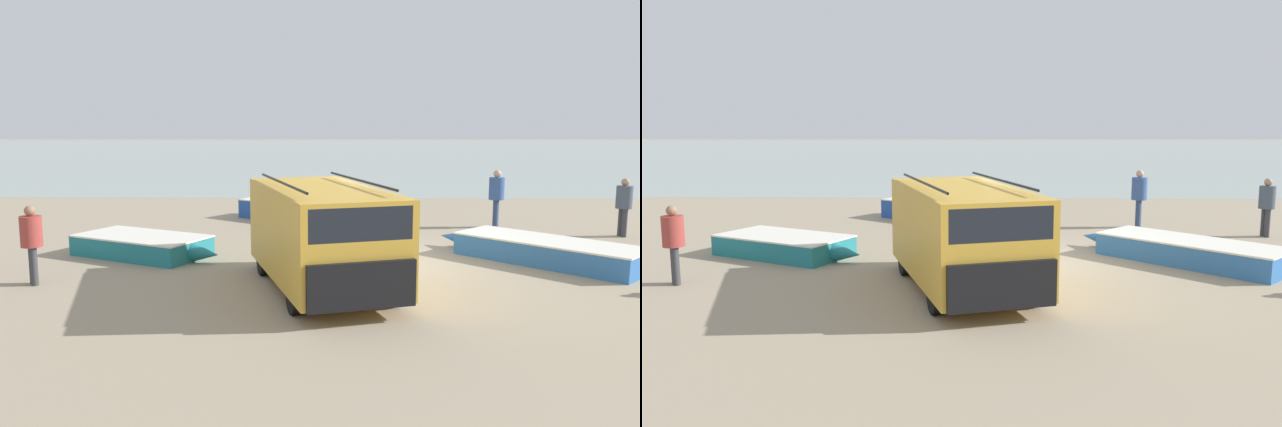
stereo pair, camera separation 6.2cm
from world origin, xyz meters
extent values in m
plane|color=gray|center=(0.00, 0.00, 0.00)|extent=(200.00, 200.00, 0.00)
cube|color=#99A89E|center=(0.00, 52.00, 0.00)|extent=(120.00, 80.00, 0.01)
cube|color=gold|center=(-1.70, -2.74, 1.16)|extent=(3.33, 5.07, 1.76)
cube|color=black|center=(-0.99, -5.02, 0.68)|extent=(1.82, 0.65, 0.79)
cube|color=#1E232D|center=(-1.02, -4.94, 1.68)|extent=(1.73, 0.59, 0.56)
cylinder|color=black|center=(-0.42, -3.86, 0.32)|extent=(0.40, 0.68, 0.64)
cylinder|color=black|center=(-2.12, -4.39, 0.32)|extent=(0.40, 0.68, 0.64)
cylinder|color=black|center=(-1.28, -1.09, 0.32)|extent=(0.40, 0.68, 0.64)
cylinder|color=black|center=(-2.98, -1.61, 0.32)|extent=(0.40, 0.68, 0.64)
cylinder|color=black|center=(-0.94, -2.50, 2.16)|extent=(1.18, 3.68, 0.05)
cylinder|color=black|center=(-2.46, -2.97, 2.16)|extent=(1.18, 3.68, 0.05)
cube|color=#234CA3|center=(-2.89, 6.00, 0.30)|extent=(3.73, 3.20, 0.61)
cone|color=#234CA3|center=(-1.09, 4.72, 0.30)|extent=(0.99, 0.94, 0.58)
cube|color=silver|center=(-2.89, 6.00, 0.54)|extent=(0.88, 1.12, 0.05)
cube|color=silver|center=(-2.89, 6.00, 0.63)|extent=(3.77, 3.23, 0.04)
cube|color=#2D66AD|center=(3.64, -0.29, 0.26)|extent=(4.10, 4.09, 0.51)
cone|color=#2D66AD|center=(1.80, 1.54, 0.26)|extent=(1.01, 1.01, 0.49)
cube|color=silver|center=(3.64, -0.29, 0.45)|extent=(1.13, 1.14, 0.05)
cube|color=silver|center=(3.64, -0.29, 0.53)|extent=(4.14, 4.13, 0.04)
cube|color=#1E757F|center=(-6.25, 0.31, 0.24)|extent=(3.64, 2.90, 0.48)
cone|color=#1E757F|center=(-4.47, -0.55, 0.24)|extent=(0.84, 0.72, 0.45)
cube|color=silver|center=(-6.25, 0.31, 0.41)|extent=(0.84, 1.46, 0.05)
cube|color=silver|center=(-6.25, 0.31, 0.50)|extent=(3.67, 2.93, 0.04)
cylinder|color=#38383D|center=(6.97, 3.08, 0.41)|extent=(0.15, 0.15, 0.83)
cylinder|color=#38383D|center=(6.95, 3.25, 0.41)|extent=(0.15, 0.15, 0.83)
cylinder|color=#424C5B|center=(6.96, 3.17, 1.15)|extent=(0.45, 0.45, 0.65)
sphere|color=tan|center=(6.96, 3.17, 1.59)|extent=(0.22, 0.22, 0.22)
cylinder|color=#38383D|center=(-7.66, -2.45, 0.40)|extent=(0.15, 0.15, 0.80)
cylinder|color=#38383D|center=(-7.57, -2.59, 0.40)|extent=(0.15, 0.15, 0.80)
cylinder|color=#993833|center=(-7.62, -2.52, 1.11)|extent=(0.43, 0.43, 0.63)
sphere|color=#8C664C|center=(-7.62, -2.52, 1.53)|extent=(0.22, 0.22, 0.22)
cylinder|color=navy|center=(3.71, 4.79, 0.44)|extent=(0.17, 0.17, 0.88)
cylinder|color=navy|center=(3.65, 4.61, 0.44)|extent=(0.17, 0.17, 0.88)
cylinder|color=#335189|center=(3.68, 4.70, 1.23)|extent=(0.48, 0.48, 0.70)
sphere|color=tan|center=(3.68, 4.70, 1.70)|extent=(0.24, 0.24, 0.24)
camera|label=1|loc=(-1.47, -14.88, 3.34)|focal=35.00mm
camera|label=2|loc=(-1.41, -14.88, 3.34)|focal=35.00mm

